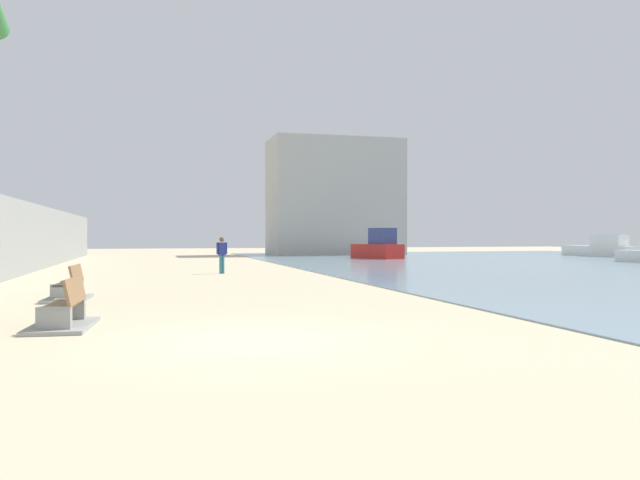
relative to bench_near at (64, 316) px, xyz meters
The scene contains 9 objects.
ground_plane 16.00m from the bench_near, 78.23° to the left, with size 120.00×120.00×0.00m, color #C6B793.
seawall 16.29m from the bench_near, 105.14° to the left, with size 0.80×64.00×3.36m, color gray.
water_bay 31.44m from the bench_near, 29.87° to the left, with size 36.00×68.00×0.04m, color #7A99A8.
bench_near is the anchor object (origin of this frame).
bench_far 5.67m from the bench_near, 95.70° to the left, with size 1.22×2.16×0.98m.
person_walking 17.49m from the bench_near, 73.82° to the left, with size 0.52×0.26×1.72m.
boat_outer 49.68m from the bench_near, 40.12° to the left, with size 2.23×7.25×1.83m.
boat_far_left 37.06m from the bench_near, 60.36° to the left, with size 3.10×4.65×2.30m.
harbor_building 47.58m from the bench_near, 67.35° to the left, with size 12.00×6.00×10.63m, color #ADAAA3.
Camera 1 is at (-1.65, -10.85, 1.80)m, focal length 35.80 mm.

